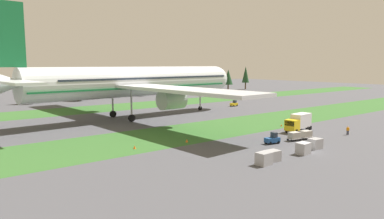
{
  "coord_description": "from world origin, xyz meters",
  "views": [
    {
      "loc": [
        -47.52,
        -31.13,
        13.6
      ],
      "look_at": [
        -1.17,
        27.33,
        4.0
      ],
      "focal_mm": 33.02,
      "sensor_mm": 36.0,
      "label": 1
    }
  ],
  "objects": [
    {
      "name": "ground_plane",
      "position": [
        0.0,
        0.0,
        0.0
      ],
      "size": [
        400.0,
        400.0,
        0.0
      ],
      "primitive_type": "plane",
      "color": "#47474C"
    },
    {
      "name": "taxiway_marker_0",
      "position": [
        -10.53,
        16.99,
        0.29
      ],
      "size": [
        0.44,
        0.44,
        0.58
      ],
      "primitive_type": "cone",
      "color": "orange",
      "rests_on": "ground"
    },
    {
      "name": "pushback_tractor",
      "position": [
        34.11,
        49.77,
        0.81
      ],
      "size": [
        2.67,
        1.44,
        1.97
      ],
      "rotation": [
        0.0,
        0.0,
        1.62
      ],
      "color": "yellow",
      "rests_on": "ground"
    },
    {
      "name": "airliner",
      "position": [
        -4.79,
        47.66,
        9.25
      ],
      "size": [
        67.74,
        83.53,
        25.8
      ],
      "rotation": [
        0.0,
        0.0,
        -1.52
      ],
      "color": "silver",
      "rests_on": "ground"
    },
    {
      "name": "cargo_dolly_lead",
      "position": [
        5.29,
        6.03,
        0.92
      ],
      "size": [
        2.43,
        1.86,
        1.55
      ],
      "rotation": [
        0.0,
        0.0,
        1.4
      ],
      "color": "#A3A3A8",
      "rests_on": "ground"
    },
    {
      "name": "taxiway_marker_1",
      "position": [
        -20.15,
        18.36,
        0.27
      ],
      "size": [
        0.44,
        0.44,
        0.55
      ],
      "primitive_type": "cone",
      "color": "orange",
      "rests_on": "ground"
    },
    {
      "name": "cargo_dolly_second",
      "position": [
        8.14,
        5.53,
        0.92
      ],
      "size": [
        2.43,
        1.86,
        1.55
      ],
      "rotation": [
        0.0,
        0.0,
        1.4
      ],
      "color": "#A3A3A8",
      "rests_on": "ground"
    },
    {
      "name": "baggage_tug",
      "position": [
        0.34,
        6.89,
        0.81
      ],
      "size": [
        2.78,
        1.73,
        1.97
      ],
      "rotation": [
        0.0,
        0.0,
        1.4
      ],
      "color": "#1E4C8E",
      "rests_on": "ground"
    },
    {
      "name": "taxiway_marker_2",
      "position": [
        15.61,
        16.73,
        0.23
      ],
      "size": [
        0.44,
        0.44,
        0.46
      ],
      "primitive_type": "cone",
      "color": "orange",
      "rests_on": "ground"
    },
    {
      "name": "ground_crew_marshaller",
      "position": [
        17.88,
        2.76,
        0.95
      ],
      "size": [
        0.41,
        0.44,
        1.74
      ],
      "rotation": [
        0.0,
        0.0,
        2.3
      ],
      "color": "black",
      "rests_on": "ground"
    },
    {
      "name": "grass_strip_far",
      "position": [
        0.0,
        71.55,
        0.0
      ],
      "size": [
        320.0,
        17.8,
        0.01
      ],
      "primitive_type": "cube",
      "color": "#336028",
      "rests_on": "ground"
    },
    {
      "name": "distant_tree_line",
      "position": [
        -11.37,
        100.09,
        7.21
      ],
      "size": [
        191.98,
        11.28,
        12.72
      ],
      "color": "#4C3823",
      "rests_on": "ground"
    },
    {
      "name": "uld_container_3",
      "position": [
        2.89,
        0.28,
        0.84
      ],
      "size": [
        2.13,
        1.77,
        1.67
      ],
      "primitive_type": "cube",
      "rotation": [
        0.0,
        0.0,
        -0.09
      ],
      "color": "#A3A3A8",
      "rests_on": "ground"
    },
    {
      "name": "uld_container_0",
      "position": [
        -8.49,
        -0.18,
        0.77
      ],
      "size": [
        2.15,
        1.79,
        1.55
      ],
      "primitive_type": "cube",
      "rotation": [
        0.0,
        0.0,
        -0.1
      ],
      "color": "#A3A3A8",
      "rests_on": "ground"
    },
    {
      "name": "uld_container_1",
      "position": [
        -10.9,
        -0.66,
        0.87
      ],
      "size": [
        2.06,
        1.67,
        1.73
      ],
      "primitive_type": "cube",
      "rotation": [
        0.0,
        0.0,
        0.04
      ],
      "color": "#A3A3A8",
      "rests_on": "ground"
    },
    {
      "name": "grass_strip_near",
      "position": [
        0.0,
        23.96,
        0.0
      ],
      "size": [
        320.0,
        17.8,
        0.01
      ],
      "primitive_type": "cube",
      "color": "#336028",
      "rests_on": "ground"
    },
    {
      "name": "catering_truck",
      "position": [
        13.44,
        10.83,
        1.95
      ],
      "size": [
        7.13,
        2.9,
        3.58
      ],
      "rotation": [
        0.0,
        0.0,
        1.66
      ],
      "color": "yellow",
      "rests_on": "ground"
    },
    {
      "name": "uld_container_2",
      "position": [
        -1.68,
        -0.56,
        0.88
      ],
      "size": [
        2.1,
        1.72,
        1.76
      ],
      "primitive_type": "cube",
      "rotation": [
        0.0,
        0.0,
        0.06
      ],
      "color": "#A3A3A8",
      "rests_on": "ground"
    }
  ]
}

